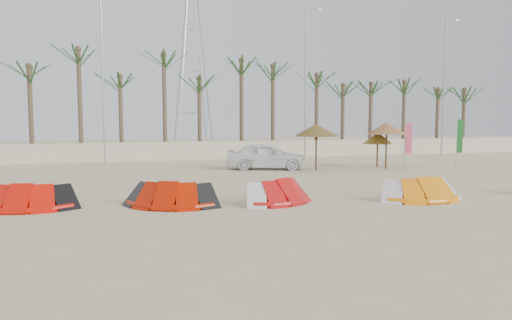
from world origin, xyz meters
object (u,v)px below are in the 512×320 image
object	(u,v)px
kite_red_mid	(169,193)
parasol_left	(316,130)
kite_red_left	(26,195)
car	(266,156)
parasol_right	(378,138)
kite_orange	(417,188)
kite_red_right	(278,190)
parasol_mid	(387,128)

from	to	relation	value
kite_red_mid	parasol_left	distance (m)	12.64
kite_red_left	car	world-z (taller)	car
parasol_right	car	size ratio (longest dim) A/B	0.46
kite_red_mid	kite_orange	xyz separation A→B (m)	(8.71, -1.45, -0.00)
kite_red_mid	car	bearing A→B (deg)	55.82
kite_orange	parasol_right	bearing A→B (deg)	65.36
kite_red_right	parasol_left	size ratio (longest dim) A/B	1.28
car	kite_orange	bearing A→B (deg)	-149.14
kite_orange	car	size ratio (longest dim) A/B	0.68
parasol_mid	kite_red_left	bearing A→B (deg)	-158.18
kite_red_left	parasol_right	bearing A→B (deg)	24.30
kite_red_right	kite_orange	xyz separation A→B (m)	(4.98, -1.06, 0.00)
kite_red_mid	parasol_mid	bearing A→B (deg)	30.88
kite_red_left	kite_red_right	distance (m)	8.34
kite_orange	parasol_left	world-z (taller)	parasol_left
kite_red_left	kite_red_mid	bearing A→B (deg)	-10.82
kite_orange	parasol_right	distance (m)	11.58
kite_red_right	parasol_mid	distance (m)	13.11
kite_red_mid	kite_red_right	size ratio (longest dim) A/B	1.05
parasol_mid	kite_red_right	bearing A→B (deg)	-139.12
kite_red_left	kite_red_right	bearing A→B (deg)	-8.67
kite_red_right	kite_red_mid	bearing A→B (deg)	173.97
kite_red_mid	parasol_right	world-z (taller)	parasol_right
parasol_left	car	size ratio (longest dim) A/B	0.58
parasol_left	kite_orange	bearing A→B (deg)	-92.81
parasol_left	car	distance (m)	3.25
parasol_left	parasol_mid	distance (m)	4.35
kite_red_right	parasol_left	xyz separation A→B (m)	(5.47, 8.86, 1.88)
parasol_mid	parasol_right	xyz separation A→B (m)	(-0.02, 0.92, -0.61)
kite_red_mid	kite_orange	world-z (taller)	same
kite_orange	car	xyz separation A→B (m)	(-2.07, 11.22, 0.37)
kite_red_left	kite_orange	distance (m)	13.43
kite_red_right	parasol_left	bearing A→B (deg)	58.33
parasol_left	parasol_right	world-z (taller)	parasol_left
kite_orange	parasol_right	xyz separation A→B (m)	(4.80, 10.45, 1.35)
car	kite_red_right	bearing A→B (deg)	-175.56
kite_red_mid	car	world-z (taller)	car
kite_red_right	kite_orange	world-z (taller)	same
kite_red_left	kite_red_mid	xyz separation A→B (m)	(4.52, -0.86, -0.00)
kite_red_left	parasol_right	world-z (taller)	parasol_right
kite_red_left	parasol_mid	size ratio (longest dim) A/B	1.26
kite_red_right	car	bearing A→B (deg)	74.04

